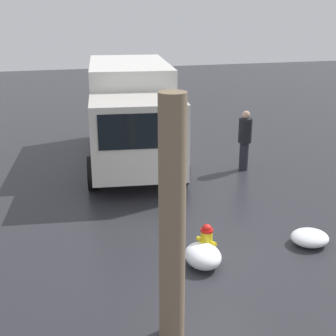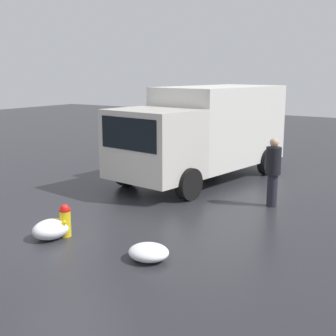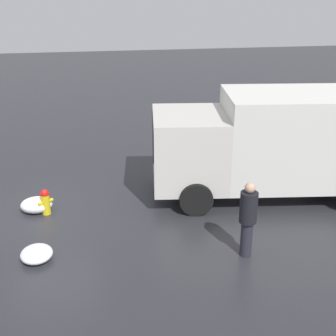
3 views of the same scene
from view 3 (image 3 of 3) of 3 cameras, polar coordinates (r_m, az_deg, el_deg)
The scene contains 6 objects.
ground_plane at distance 13.10m, azimuth -14.56°, elevation -5.40°, with size 60.00×60.00×0.00m, color #28282D.
fire_hydrant at distance 12.94m, azimuth -14.72°, elevation -3.95°, with size 0.40×0.37×0.71m.
delivery_truck at distance 13.57m, azimuth 12.95°, elevation 3.22°, with size 6.83×3.33×3.00m.
pedestrian at distance 10.59m, azimuth 9.71°, elevation -5.86°, with size 0.39×0.39×1.81m.
snow_pile_by_hydrant at distance 11.08m, azimuth -15.73°, elevation -10.05°, with size 0.72×0.79×0.30m.
snow_pile_curbside at distance 13.18m, azimuth -15.75°, elevation -4.35°, with size 0.85×0.68×0.41m.
Camera 3 is at (1.38, -11.61, 5.92)m, focal length 50.00 mm.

